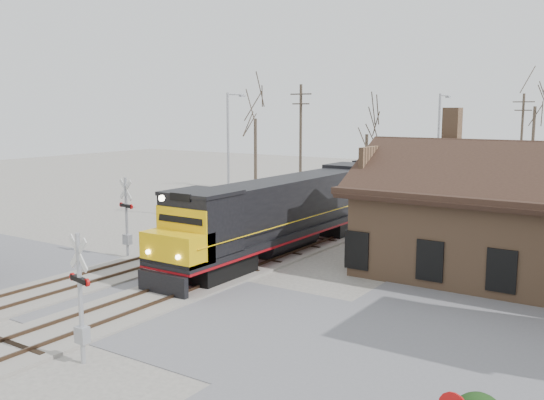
{
  "coord_description": "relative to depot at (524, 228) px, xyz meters",
  "views": [
    {
      "loc": [
        17.51,
        -17.15,
        7.82
      ],
      "look_at": [
        0.06,
        9.0,
        3.1
      ],
      "focal_mm": 40.0,
      "sensor_mm": 36.0,
      "label": 1
    }
  ],
  "objects": [
    {
      "name": "utility_pole_a",
      "position": [
        -20.7,
        14.44,
        2.75
      ],
      "size": [
        2.0,
        0.24,
        9.86
      ],
      "color": "#382D23",
      "rests_on": "ground"
    },
    {
      "name": "tree_b",
      "position": [
        -19.09,
        23.98,
        3.94
      ],
      "size": [
        3.65,
        3.65,
        8.93
      ],
      "color": "#382D23",
      "rests_on": "ground"
    },
    {
      "name": "streetlight_b",
      "position": [
        -7.92,
        11.43,
        2.56
      ],
      "size": [
        0.25,
        2.04,
        8.86
      ],
      "color": "#A5A8AD",
      "rests_on": "ground"
    },
    {
      "name": "locomotive_lead",
      "position": [
        -11.99,
        -2.22,
        -0.17
      ],
      "size": [
        2.87,
        19.22,
        4.27
      ],
      "color": "black",
      "rests_on": "ground"
    },
    {
      "name": "ground",
      "position": [
        -11.99,
        -12.0,
        -2.41
      ],
      "size": [
        140.0,
        140.0,
        0.0
      ],
      "primitive_type": "plane",
      "color": "#AAA59A",
      "rests_on": "ground"
    },
    {
      "name": "utility_pole_b",
      "position": [
        -7.05,
        33.28,
        2.47
      ],
      "size": [
        2.0,
        0.24,
        9.32
      ],
      "color": "#382D23",
      "rests_on": "ground"
    },
    {
      "name": "depot",
      "position": [
        0.0,
        0.0,
        0.0
      ],
      "size": [
        15.2,
        9.31,
        7.9
      ],
      "color": "#8B6648",
      "rests_on": "ground"
    },
    {
      "name": "crossbuck_far",
      "position": [
        -18.38,
        -7.21,
        -0.41
      ],
      "size": [
        1.21,
        0.33,
        4.28
      ],
      "rotation": [
        0.0,
        0.0,
        2.95
      ],
      "color": "#A5A8AD",
      "rests_on": "ground"
    },
    {
      "name": "track_main",
      "position": [
        -11.99,
        3.0,
        -2.34
      ],
      "size": [
        3.4,
        90.0,
        0.24
      ],
      "color": "#AAA59A",
      "rests_on": "ground"
    },
    {
      "name": "streetlight_a",
      "position": [
        -20.66,
        4.66,
        2.61
      ],
      "size": [
        0.25,
        2.04,
        8.96
      ],
      "color": "#A5A8AD",
      "rests_on": "ground"
    },
    {
      "name": "tree_a",
      "position": [
        -29.07,
        19.72,
        5.64
      ],
      "size": [
        4.61,
        4.61,
        11.29
      ],
      "color": "#382D23",
      "rests_on": "ground"
    },
    {
      "name": "tree_c",
      "position": [
        -6.9,
        38.17,
        7.05
      ],
      "size": [
        5.42,
        5.42,
        13.27
      ],
      "color": "#382D23",
      "rests_on": "ground"
    },
    {
      "name": "track_siding",
      "position": [
        -16.49,
        3.0,
        -2.34
      ],
      "size": [
        3.4,
        90.0,
        0.24
      ],
      "color": "#AAA59A",
      "rests_on": "ground"
    },
    {
      "name": "crossbuck_near",
      "position": [
        -9.26,
        -17.56,
        -0.47
      ],
      "size": [
        1.17,
        0.33,
        4.13
      ],
      "rotation": [
        0.0,
        0.0,
        -0.2
      ],
      "color": "#A5A8AD",
      "rests_on": "ground"
    },
    {
      "name": "locomotive_trailing",
      "position": [
        -11.99,
        17.28,
        -0.17
      ],
      "size": [
        2.87,
        19.22,
        4.04
      ],
      "color": "black",
      "rests_on": "ground"
    },
    {
      "name": "road",
      "position": [
        -11.99,
        -12.0,
        -2.39
      ],
      "size": [
        60.0,
        9.0,
        0.03
      ],
      "primitive_type": "cube",
      "color": "slate",
      "rests_on": "ground"
    }
  ]
}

